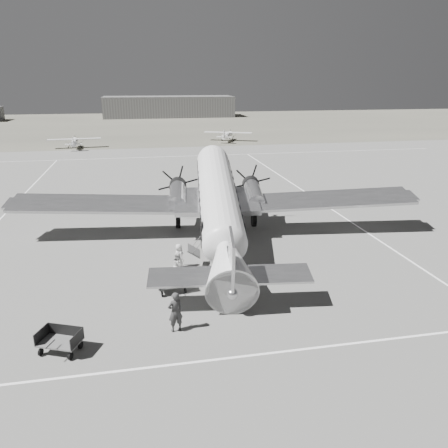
{
  "coord_description": "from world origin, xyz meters",
  "views": [
    {
      "loc": [
        -5.63,
        -30.04,
        11.65
      ],
      "look_at": [
        -0.15,
        -1.98,
        2.2
      ],
      "focal_mm": 35.0,
      "sensor_mm": 36.0,
      "label": 1
    }
  ],
  "objects": [
    {
      "name": "hangar_main",
      "position": [
        5.0,
        120.0,
        3.3
      ],
      "size": [
        42.0,
        14.0,
        6.6
      ],
      "color": "slate",
      "rests_on": "ground"
    },
    {
      "name": "grass_infield",
      "position": [
        0.0,
        95.0,
        0.0
      ],
      "size": [
        260.0,
        90.0,
        0.01
      ],
      "primitive_type": "cube",
      "color": "#646254",
      "rests_on": "ground"
    },
    {
      "name": "ground",
      "position": [
        0.0,
        0.0,
        0.0
      ],
      "size": [
        260.0,
        260.0,
        0.0
      ],
      "primitive_type": "plane",
      "color": "slate",
      "rests_on": "ground"
    },
    {
      "name": "taxi_line_right",
      "position": [
        12.0,
        0.0,
        0.01
      ],
      "size": [
        0.15,
        80.0,
        0.01
      ],
      "primitive_type": "cube",
      "color": "white",
      "rests_on": "ground"
    },
    {
      "name": "light_plane_left",
      "position": [
        -16.81,
        52.24,
        0.97
      ],
      "size": [
        9.88,
        8.27,
        1.93
      ],
      "primitive_type": null,
      "rotation": [
        0.0,
        0.0,
        0.08
      ],
      "color": "silver",
      "rests_on": "ground"
    },
    {
      "name": "baggage_cart_far",
      "position": [
        -9.61,
        -12.08,
        0.54
      ],
      "size": [
        2.28,
        1.98,
        1.08
      ],
      "primitive_type": null,
      "rotation": [
        0.0,
        0.0,
        -0.4
      ],
      "color": "#565656",
      "rests_on": "ground"
    },
    {
      "name": "ramp_agent",
      "position": [
        -3.67,
        -5.43,
        0.86
      ],
      "size": [
        0.82,
        0.96,
        1.72
      ],
      "primitive_type": "imported",
      "rotation": [
        0.0,
        0.0,
        1.35
      ],
      "color": "silver",
      "rests_on": "ground"
    },
    {
      "name": "taxi_line_near",
      "position": [
        0.0,
        -14.0,
        0.01
      ],
      "size": [
        60.0,
        0.15,
        0.01
      ],
      "primitive_type": "cube",
      "color": "white",
      "rests_on": "ground"
    },
    {
      "name": "light_plane_right",
      "position": [
        12.01,
        56.55,
        1.01
      ],
      "size": [
        11.99,
        10.99,
        2.02
      ],
      "primitive_type": null,
      "rotation": [
        0.0,
        0.0,
        -0.39
      ],
      "color": "silver",
      "rests_on": "ground"
    },
    {
      "name": "passenger",
      "position": [
        -3.48,
        -3.82,
        0.82
      ],
      "size": [
        0.8,
        0.95,
        1.65
      ],
      "primitive_type": "imported",
      "rotation": [
        0.0,
        0.0,
        1.97
      ],
      "color": "beige",
      "rests_on": "ground"
    },
    {
      "name": "taxi_line_left",
      "position": [
        -18.0,
        10.0,
        0.01
      ],
      "size": [
        0.15,
        60.0,
        0.01
      ],
      "primitive_type": "cube",
      "color": "white",
      "rests_on": "ground"
    },
    {
      "name": "dc3_airliner",
      "position": [
        -0.15,
        0.02,
        3.04
      ],
      "size": [
        34.26,
        25.71,
        6.07
      ],
      "primitive_type": null,
      "rotation": [
        0.0,
        0.0,
        -0.12
      ],
      "color": "silver",
      "rests_on": "ground"
    },
    {
      "name": "ground_crew",
      "position": [
        -4.36,
        -11.3,
        1.03
      ],
      "size": [
        0.87,
        0.71,
        2.06
      ],
      "primitive_type": "imported",
      "rotation": [
        0.0,
        0.0,
        3.48
      ],
      "color": "#2E2E2E",
      "rests_on": "ground"
    },
    {
      "name": "taxi_line_horizon",
      "position": [
        0.0,
        40.0,
        0.01
      ],
      "size": [
        90.0,
        0.15,
        0.01
      ],
      "primitive_type": "cube",
      "color": "white",
      "rests_on": "ground"
    },
    {
      "name": "baggage_cart_near",
      "position": [
        -4.21,
        -7.14,
        0.5
      ],
      "size": [
        1.92,
        1.49,
        0.99
      ],
      "primitive_type": null,
      "rotation": [
        0.0,
        0.0,
        0.15
      ],
      "color": "#565656",
      "rests_on": "ground"
    }
  ]
}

